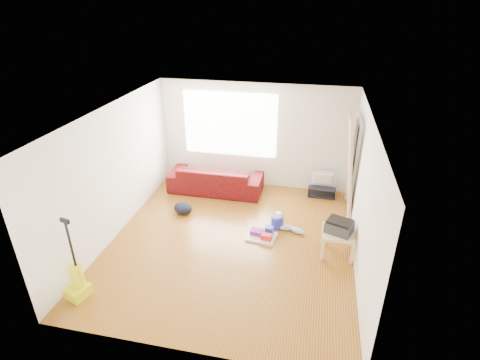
% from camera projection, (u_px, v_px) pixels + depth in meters
% --- Properties ---
extents(room, '(4.51, 5.01, 2.51)m').
position_uv_depth(room, '(236.00, 180.00, 6.70)').
color(room, brown).
rests_on(room, ground).
extents(sofa, '(2.19, 0.86, 0.64)m').
position_uv_depth(sofa, '(216.00, 190.00, 9.00)').
color(sofa, '#300203').
rests_on(sofa, ground).
extents(tv_stand, '(0.63, 0.37, 0.24)m').
position_uv_depth(tv_stand, '(322.00, 191.00, 8.72)').
color(tv_stand, black).
rests_on(tv_stand, ground).
extents(tv, '(0.63, 0.08, 0.36)m').
position_uv_depth(tv, '(323.00, 180.00, 8.59)').
color(tv, black).
rests_on(tv, tv_stand).
extents(side_table, '(0.56, 0.56, 0.46)m').
position_uv_depth(side_table, '(338.00, 235.00, 6.68)').
color(side_table, beige).
rests_on(side_table, ground).
extents(printer, '(0.55, 0.48, 0.24)m').
position_uv_depth(printer, '(339.00, 226.00, 6.59)').
color(printer, '#2D2E35').
rests_on(printer, side_table).
extents(bucket, '(0.32, 0.32, 0.25)m').
position_uv_depth(bucket, '(277.00, 227.00, 7.59)').
color(bucket, '#2328A2').
rests_on(bucket, ground).
extents(toilet_paper, '(0.12, 0.12, 0.11)m').
position_uv_depth(toilet_paper, '(278.00, 220.00, 7.49)').
color(toilet_paper, white).
rests_on(toilet_paper, bucket).
extents(cleaning_tray, '(0.59, 0.49, 0.19)m').
position_uv_depth(cleaning_tray, '(263.00, 235.00, 7.24)').
color(cleaning_tray, silver).
rests_on(cleaning_tray, ground).
extents(backpack, '(0.50, 0.45, 0.23)m').
position_uv_depth(backpack, '(183.00, 213.00, 8.08)').
color(backpack, black).
rests_on(backpack, ground).
extents(sneakers, '(0.53, 0.27, 0.12)m').
position_uv_depth(sneakers, '(292.00, 229.00, 7.42)').
color(sneakers, '#B5B7C2').
rests_on(sneakers, ground).
extents(vacuum, '(0.36, 0.39, 1.37)m').
position_uv_depth(vacuum, '(77.00, 282.00, 5.77)').
color(vacuum, yellow).
rests_on(vacuum, ground).
extents(door_panel, '(0.27, 0.87, 2.17)m').
position_uv_depth(door_panel, '(343.00, 215.00, 8.01)').
color(door_panel, tan).
rests_on(door_panel, ground).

